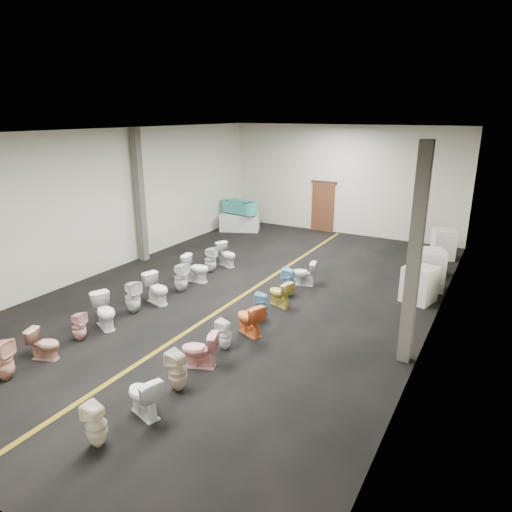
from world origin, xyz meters
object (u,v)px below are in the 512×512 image
object	(u,v)px
toilet_right_2	(178,371)
toilet_right_3	(200,350)
appliance_crate_a	(419,284)
toilet_left_4	(105,311)
toilet_right_0	(96,425)
toilet_left_2	(44,344)
toilet_left_7	(181,277)
toilet_right_5	(249,319)
toilet_left_1	(3,360)
toilet_right_7	(280,293)
appliance_crate_c	(434,263)
toilet_right_6	(262,306)
appliance_crate_b	(427,269)
bathtub	(240,206)
toilet_left_5	(133,297)
display_table	(240,222)
toilet_left_6	(157,289)
toilet_right_8	(289,282)
appliance_crate_d	(443,244)
toilet_right_1	(143,395)
toilet_left_8	(196,268)
toilet_left_9	(210,260)
toilet_left_10	(227,254)
toilet_left_3	(79,327)
toilet_right_9	(304,273)
toilet_right_4	(224,335)

from	to	relation	value
toilet_right_2	toilet_right_3	distance (m)	0.87
appliance_crate_a	toilet_left_4	bearing A→B (deg)	-139.57
toilet_right_0	toilet_right_2	size ratio (longest dim) A/B	0.94
toilet_left_2	toilet_left_7	size ratio (longest dim) A/B	0.78
toilet_right_5	toilet_left_1	bearing A→B (deg)	-15.38
toilet_right_7	toilet_right_5	bearing A→B (deg)	20.93
appliance_crate_c	toilet_left_1	world-z (taller)	toilet_left_1
toilet_right_3	toilet_right_6	xyz separation A→B (m)	(0.04, 2.56, -0.02)
toilet_left_1	toilet_right_7	bearing A→B (deg)	-40.54
appliance_crate_b	toilet_right_7	distance (m)	4.52
bathtub	toilet_right_2	world-z (taller)	bathtub
bathtub	toilet_left_5	size ratio (longest dim) A/B	2.13
display_table	toilet_left_6	distance (m)	8.22
bathtub	toilet_right_8	distance (m)	7.70
appliance_crate_d	toilet_right_1	size ratio (longest dim) A/B	1.38
toilet_left_8	appliance_crate_b	bearing A→B (deg)	-75.54
toilet_left_5	toilet_right_6	xyz separation A→B (m)	(3.12, 1.25, -0.07)
toilet_left_9	toilet_right_5	world-z (taller)	toilet_left_9
toilet_left_4	toilet_left_8	xyz separation A→B (m)	(0.04, 3.61, 0.00)
toilet_left_2	toilet_right_8	size ratio (longest dim) A/B	0.82
appliance_crate_d	toilet_right_0	world-z (taller)	appliance_crate_d
toilet_left_5	toilet_left_10	distance (m)	4.37
toilet_left_5	toilet_right_8	world-z (taller)	toilet_left_5
appliance_crate_a	toilet_left_9	distance (m)	6.39
toilet_left_1	appliance_crate_b	bearing A→B (deg)	-47.36
toilet_left_6	toilet_left_10	xyz separation A→B (m)	(-0.07, 3.58, -0.01)
toilet_left_4	toilet_left_7	xyz separation A→B (m)	(0.14, 2.72, 0.01)
appliance_crate_c	toilet_right_7	world-z (taller)	appliance_crate_c
toilet_left_3	toilet_right_2	size ratio (longest dim) A/B	0.87
toilet_left_5	toilet_right_9	world-z (taller)	toilet_left_5
toilet_left_1	toilet_right_2	size ratio (longest dim) A/B	1.08
toilet_left_7	appliance_crate_d	bearing A→B (deg)	-43.07
toilet_right_0	toilet_right_6	distance (m)	5.22
toilet_left_8	toilet_right_3	bearing A→B (deg)	-152.58
toilet_right_2	toilet_right_3	world-z (taller)	toilet_right_2
appliance_crate_d	toilet_left_5	bearing A→B (deg)	-125.50
toilet_left_9	bathtub	bearing A→B (deg)	12.52
toilet_right_6	toilet_right_9	bearing A→B (deg)	166.01
display_table	appliance_crate_c	world-z (taller)	appliance_crate_c
toilet_left_7	toilet_right_3	distance (m)	4.23
toilet_left_4	toilet_left_7	world-z (taller)	toilet_left_7
appliance_crate_a	toilet_left_3	xyz separation A→B (m)	(-6.26, -6.12, -0.15)
toilet_left_9	toilet_left_3	bearing A→B (deg)	171.84
toilet_right_1	toilet_right_4	world-z (taller)	toilet_right_1
display_table	toilet_right_3	xyz separation A→B (m)	(5.15, -10.03, 0.01)
toilet_right_1	toilet_left_6	bearing A→B (deg)	-125.00
toilet_left_1	toilet_right_7	world-z (taller)	toilet_left_1
toilet_left_7	toilet_right_7	world-z (taller)	toilet_left_7
toilet_right_1	toilet_right_5	size ratio (longest dim) A/B	0.97
display_table	toilet_left_6	xyz separation A→B (m)	(2.20, -7.92, 0.04)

